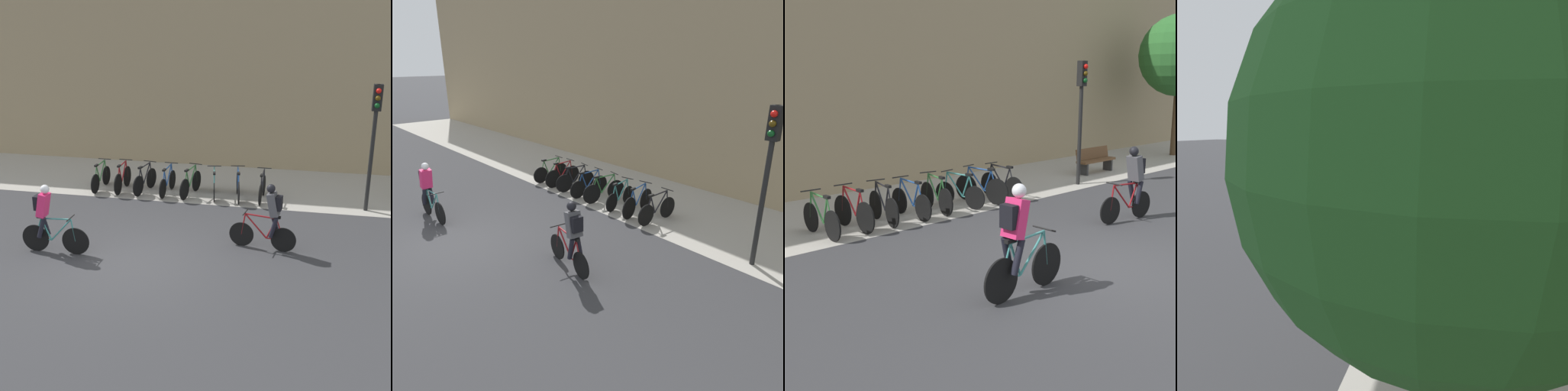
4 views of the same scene
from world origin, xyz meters
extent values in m
plane|color=#333335|center=(0.00, 0.00, 0.00)|extent=(200.00, 200.00, 0.00)
cube|color=#A39E93|center=(0.00, 6.75, 0.00)|extent=(44.00, 4.50, 0.01)
cube|color=#9E8966|center=(0.00, 9.30, 5.24)|extent=(44.00, 0.60, 10.47)
cylinder|color=black|center=(-1.50, 0.22, 0.36)|extent=(0.71, 0.05, 0.71)
cylinder|color=black|center=(-2.58, 0.20, 0.36)|extent=(0.71, 0.05, 0.71)
cylinder|color=teal|center=(-1.87, 0.21, 0.64)|extent=(0.59, 0.05, 0.63)
cylinder|color=teal|center=(-2.27, 0.21, 0.62)|extent=(0.27, 0.04, 0.58)
cylinder|color=teal|center=(-1.99, 0.21, 0.92)|extent=(0.80, 0.05, 0.07)
cylinder|color=teal|center=(-2.37, 0.20, 0.35)|extent=(0.43, 0.04, 0.05)
cylinder|color=teal|center=(-2.49, 0.20, 0.63)|extent=(0.22, 0.04, 0.56)
cylinder|color=teal|center=(-1.55, 0.22, 0.65)|extent=(0.12, 0.04, 0.59)
cylinder|color=black|center=(-1.59, 0.22, 0.98)|extent=(0.04, 0.46, 0.03)
cube|color=black|center=(-2.39, 0.20, 0.95)|extent=(0.20, 0.08, 0.06)
cube|color=#E52866|center=(-2.29, 0.21, 1.28)|extent=(0.33, 0.33, 0.63)
sphere|color=silver|center=(-2.21, 0.21, 1.69)|extent=(0.22, 0.22, 0.22)
cylinder|color=black|center=(-2.34, 0.09, 0.70)|extent=(0.28, 0.11, 0.56)
cylinder|color=black|center=(-2.34, 0.31, 0.70)|extent=(0.24, 0.11, 0.56)
cube|color=black|center=(-2.43, 0.20, 1.33)|extent=(0.14, 0.26, 0.36)
cylinder|color=black|center=(2.49, 1.62, 0.32)|extent=(0.65, 0.13, 0.65)
cylinder|color=black|center=(3.58, 1.47, 0.32)|extent=(0.65, 0.13, 0.65)
cylinder|color=maroon|center=(2.86, 1.57, 0.61)|extent=(0.60, 0.13, 0.62)
cylinder|color=maroon|center=(3.27, 1.51, 0.59)|extent=(0.28, 0.08, 0.58)
cylinder|color=maroon|center=(2.98, 1.55, 0.89)|extent=(0.81, 0.16, 0.07)
cylinder|color=maroon|center=(3.36, 1.50, 0.32)|extent=(0.44, 0.09, 0.05)
cylinder|color=maroon|center=(3.48, 1.48, 0.60)|extent=(0.23, 0.06, 0.56)
cylinder|color=maroon|center=(2.54, 1.62, 0.61)|extent=(0.13, 0.05, 0.59)
cylinder|color=black|center=(2.58, 1.61, 0.94)|extent=(0.09, 0.46, 0.03)
cube|color=black|center=(3.39, 1.49, 0.91)|extent=(0.21, 0.11, 0.06)
cube|color=#4C4C51|center=(3.29, 1.51, 1.24)|extent=(0.36, 0.36, 0.63)
sphere|color=black|center=(3.21, 1.52, 1.65)|extent=(0.25, 0.25, 0.22)
cylinder|color=black|center=(3.35, 1.61, 0.67)|extent=(0.29, 0.15, 0.56)
cylinder|color=black|center=(3.32, 1.39, 0.67)|extent=(0.25, 0.14, 0.56)
cube|color=black|center=(3.43, 1.49, 1.29)|extent=(0.18, 0.28, 0.36)
cylinder|color=black|center=(-2.83, 5.81, 0.33)|extent=(0.05, 0.66, 0.66)
cylinder|color=black|center=(-2.84, 4.82, 0.33)|extent=(0.05, 0.66, 0.66)
cylinder|color=#2D6B33|center=(-2.83, 5.47, 0.61)|extent=(0.05, 0.55, 0.62)
cylinder|color=#2D6B33|center=(-2.84, 5.10, 0.60)|extent=(0.04, 0.26, 0.58)
cylinder|color=#2D6B33|center=(-2.83, 5.36, 0.90)|extent=(0.05, 0.74, 0.07)
cylinder|color=#2D6B33|center=(-2.84, 5.02, 0.32)|extent=(0.04, 0.40, 0.05)
cylinder|color=#2D6B33|center=(-2.84, 4.91, 0.61)|extent=(0.04, 0.21, 0.56)
cylinder|color=#2D6B33|center=(-2.83, 5.77, 0.62)|extent=(0.04, 0.12, 0.58)
cylinder|color=black|center=(-2.83, 5.73, 0.95)|extent=(0.46, 0.04, 0.03)
cube|color=black|center=(-2.84, 5.00, 0.92)|extent=(0.08, 0.20, 0.06)
cylinder|color=black|center=(-2.05, 5.79, 0.36)|extent=(0.04, 0.71, 0.71)
cylinder|color=black|center=(-2.05, 4.84, 0.36)|extent=(0.04, 0.71, 0.71)
cylinder|color=maroon|center=(-2.05, 5.47, 0.64)|extent=(0.04, 0.53, 0.62)
cylinder|color=maroon|center=(-2.05, 5.11, 0.62)|extent=(0.04, 0.25, 0.58)
cylinder|color=maroon|center=(-2.05, 5.36, 0.92)|extent=(0.04, 0.71, 0.07)
cylinder|color=maroon|center=(-2.05, 5.03, 0.35)|extent=(0.03, 0.38, 0.05)
cylinder|color=maroon|center=(-2.05, 4.92, 0.63)|extent=(0.03, 0.20, 0.56)
cylinder|color=maroon|center=(-2.05, 5.75, 0.65)|extent=(0.04, 0.11, 0.58)
cylinder|color=black|center=(-2.05, 5.71, 0.98)|extent=(0.46, 0.03, 0.03)
cube|color=black|center=(-2.05, 5.01, 0.95)|extent=(0.08, 0.20, 0.06)
cylinder|color=black|center=(-1.18, 5.79, 0.35)|extent=(0.16, 0.69, 0.69)
cylinder|color=black|center=(-1.35, 4.84, 0.35)|extent=(0.16, 0.69, 0.69)
cylinder|color=black|center=(-1.23, 5.47, 0.63)|extent=(0.13, 0.53, 0.62)
cylinder|color=black|center=(-1.30, 5.11, 0.61)|extent=(0.08, 0.25, 0.58)
cylinder|color=black|center=(-1.25, 5.36, 0.91)|extent=(0.17, 0.71, 0.07)
cylinder|color=black|center=(-1.31, 5.03, 0.34)|extent=(0.10, 0.39, 0.05)
cylinder|color=black|center=(-1.33, 4.92, 0.62)|extent=(0.07, 0.21, 0.56)
cylinder|color=black|center=(-1.18, 5.75, 0.64)|extent=(0.06, 0.12, 0.58)
cylinder|color=black|center=(-1.19, 5.71, 0.97)|extent=(0.46, 0.11, 0.03)
cube|color=black|center=(-1.32, 5.01, 0.94)|extent=(0.11, 0.21, 0.06)
cylinder|color=black|center=(-0.44, 5.83, 0.33)|extent=(0.07, 0.65, 0.65)
cylinder|color=black|center=(-0.50, 4.79, 0.33)|extent=(0.07, 0.65, 0.65)
cylinder|color=#1E478C|center=(-0.46, 5.48, 0.61)|extent=(0.07, 0.57, 0.62)
cylinder|color=#1E478C|center=(-0.49, 5.09, 0.59)|extent=(0.05, 0.27, 0.58)
cylinder|color=#1E478C|center=(-0.47, 5.36, 0.89)|extent=(0.08, 0.77, 0.07)
cylinder|color=#1E478C|center=(-0.49, 5.00, 0.32)|extent=(0.05, 0.42, 0.05)
cylinder|color=#1E478C|center=(-0.50, 4.89, 0.60)|extent=(0.04, 0.22, 0.56)
cylinder|color=#1E478C|center=(-0.45, 5.79, 0.62)|extent=(0.04, 0.12, 0.59)
cylinder|color=black|center=(-0.45, 5.75, 0.95)|extent=(0.46, 0.05, 0.03)
cube|color=black|center=(-0.49, 4.98, 0.92)|extent=(0.09, 0.20, 0.06)
cylinder|color=black|center=(0.41, 5.80, 0.35)|extent=(0.17, 0.69, 0.69)
cylinder|color=black|center=(0.22, 4.83, 0.35)|extent=(0.17, 0.69, 0.69)
cylinder|color=#2D6B33|center=(0.34, 5.47, 0.63)|extent=(0.15, 0.54, 0.62)
cylinder|color=#2D6B33|center=(0.27, 5.11, 0.61)|extent=(0.09, 0.26, 0.58)
cylinder|color=#2D6B33|center=(0.32, 5.36, 0.91)|extent=(0.18, 0.73, 0.07)
cylinder|color=#2D6B33|center=(0.25, 5.02, 0.34)|extent=(0.11, 0.40, 0.05)
cylinder|color=#2D6B33|center=(0.23, 4.91, 0.62)|extent=(0.07, 0.21, 0.56)
cylinder|color=#2D6B33|center=(0.40, 5.76, 0.64)|extent=(0.06, 0.12, 0.58)
cylinder|color=black|center=(0.39, 5.72, 0.97)|extent=(0.46, 0.12, 0.03)
cube|color=black|center=(0.25, 5.00, 0.94)|extent=(0.12, 0.21, 0.06)
cylinder|color=black|center=(1.01, 5.80, 0.31)|extent=(0.15, 0.62, 0.62)
cylinder|color=black|center=(1.19, 4.82, 0.31)|extent=(0.15, 0.62, 0.62)
cylinder|color=teal|center=(1.07, 5.47, 0.59)|extent=(0.14, 0.55, 0.62)
cylinder|color=teal|center=(1.14, 5.11, 0.58)|extent=(0.09, 0.26, 0.58)
cylinder|color=teal|center=(1.09, 5.36, 0.88)|extent=(0.17, 0.73, 0.07)
cylinder|color=teal|center=(1.16, 5.02, 0.30)|extent=(0.10, 0.40, 0.05)
cylinder|color=teal|center=(1.18, 4.91, 0.59)|extent=(0.07, 0.21, 0.56)
cylinder|color=teal|center=(1.02, 5.76, 0.60)|extent=(0.06, 0.12, 0.58)
cylinder|color=black|center=(1.03, 5.72, 0.93)|extent=(0.46, 0.11, 0.03)
cube|color=black|center=(1.16, 5.00, 0.90)|extent=(0.11, 0.21, 0.06)
cylinder|color=black|center=(1.80, 5.82, 0.36)|extent=(0.16, 0.71, 0.71)
cylinder|color=black|center=(1.98, 4.81, 0.36)|extent=(0.16, 0.71, 0.71)
cylinder|color=#1E478C|center=(1.86, 5.48, 0.64)|extent=(0.14, 0.56, 0.62)
cylinder|color=#1E478C|center=(1.93, 5.10, 0.62)|extent=(0.09, 0.27, 0.58)
cylinder|color=#1E478C|center=(1.88, 5.36, 0.92)|extent=(0.17, 0.76, 0.07)
cylinder|color=#1E478C|center=(1.94, 5.01, 0.35)|extent=(0.10, 0.41, 0.05)
cylinder|color=#1E478C|center=(1.96, 4.90, 0.63)|extent=(0.07, 0.22, 0.56)
cylinder|color=#1E478C|center=(1.81, 5.78, 0.65)|extent=(0.06, 0.12, 0.59)
cylinder|color=black|center=(1.81, 5.74, 0.98)|extent=(0.46, 0.11, 0.03)
cube|color=black|center=(1.95, 4.99, 0.95)|extent=(0.11, 0.21, 0.06)
cylinder|color=black|center=(2.69, 5.81, 0.34)|extent=(0.05, 0.67, 0.67)
cylinder|color=black|center=(2.66, 4.81, 0.34)|extent=(0.05, 0.67, 0.67)
cylinder|color=black|center=(2.68, 5.47, 0.62)|extent=(0.05, 0.55, 0.62)
cylinder|color=black|center=(2.67, 5.10, 0.60)|extent=(0.05, 0.26, 0.58)
cylinder|color=black|center=(2.68, 5.36, 0.90)|extent=(0.06, 0.75, 0.07)
cylinder|color=black|center=(2.67, 5.01, 0.33)|extent=(0.04, 0.40, 0.05)
cylinder|color=black|center=(2.66, 4.90, 0.61)|extent=(0.04, 0.21, 0.56)
cylinder|color=black|center=(2.69, 5.77, 0.63)|extent=(0.04, 0.12, 0.58)
cylinder|color=black|center=(2.69, 5.73, 0.96)|extent=(0.46, 0.04, 0.03)
cube|color=black|center=(2.67, 4.99, 0.93)|extent=(0.09, 0.20, 0.06)
cylinder|color=black|center=(5.89, 5.03, 1.92)|extent=(0.12, 0.12, 3.83)
cube|color=black|center=(5.89, 5.03, 3.45)|extent=(0.26, 0.20, 0.76)
sphere|color=red|center=(5.89, 4.90, 3.66)|extent=(0.15, 0.15, 0.15)
sphere|color=#4C380A|center=(5.89, 4.90, 3.45)|extent=(0.15, 0.15, 0.15)
sphere|color=#0C4719|center=(5.89, 4.90, 3.24)|extent=(0.15, 0.15, 0.15)
camera|label=1|loc=(4.06, -11.37, 5.89)|focal=50.00mm
camera|label=2|loc=(9.39, -3.44, 4.79)|focal=35.00mm
camera|label=3|loc=(-8.11, -5.15, 3.35)|focal=50.00mm
camera|label=4|loc=(17.09, 6.30, 4.54)|focal=28.00mm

